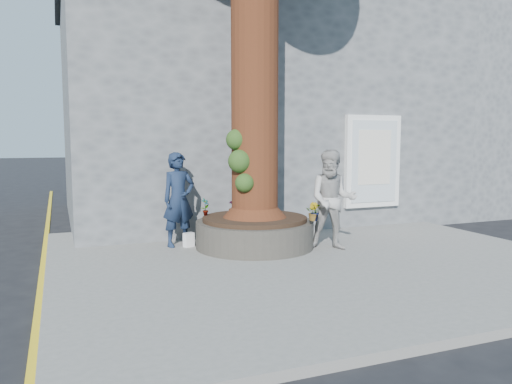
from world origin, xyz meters
name	(u,v)px	position (x,y,z in m)	size (l,w,h in m)	color
ground	(254,285)	(0.00, 0.00, 0.00)	(120.00, 120.00, 0.00)	black
pavement	(310,258)	(1.50, 1.00, 0.06)	(9.00, 8.00, 0.12)	slate
yellow_line	(41,288)	(-3.05, 1.00, 0.00)	(0.10, 30.00, 0.01)	yellow
stone_shop	(244,108)	(2.50, 7.20, 3.16)	(10.30, 8.30, 6.30)	#535558
neighbour_shop	(453,118)	(10.50, 7.20, 3.00)	(6.00, 8.00, 6.00)	#535558
planter	(255,232)	(0.80, 2.00, 0.41)	(2.30, 2.30, 0.60)	black
man	(179,200)	(-0.56, 2.64, 1.05)	(0.68, 0.44, 1.86)	#15213A
woman	(333,200)	(2.11, 1.27, 1.08)	(0.93, 0.72, 1.91)	#A5A29E
shopping_bag	(189,240)	(-0.40, 2.49, 0.26)	(0.20, 0.12, 0.28)	white
plant_a	(205,207)	(-0.05, 2.52, 0.89)	(0.18, 0.12, 0.35)	gray
plant_b	(314,212)	(1.65, 1.15, 0.89)	(0.19, 0.18, 0.34)	gray
plant_c	(233,207)	(0.48, 2.37, 0.87)	(0.17, 0.17, 0.31)	gray
plant_d	(314,212)	(1.65, 1.15, 0.88)	(0.29, 0.25, 0.32)	gray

